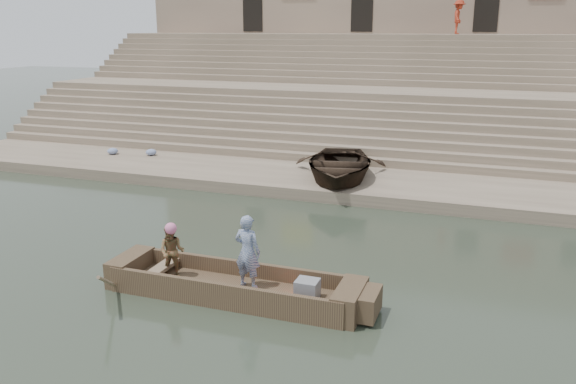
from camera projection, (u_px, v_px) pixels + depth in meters
The scene contains 14 objects.
ground at pixel (214, 267), 14.23m from camera, with size 120.00×120.00×0.00m, color #252E22.
lower_landing at pixel (313, 180), 21.44m from camera, with size 32.00×4.00×0.40m, color gray.
mid_landing at pixel (360, 119), 27.92m from camera, with size 32.00×3.00×2.80m, color gray.
upper_landing at pixel (388, 81), 33.95m from camera, with size 32.00×3.00×5.20m, color gray.
ghat_steps at pixel (368, 106), 29.35m from camera, with size 32.00×11.00×5.20m.
building_wall at pixel (402, 27), 36.77m from camera, with size 32.00×5.07×11.20m.
main_rowboat at pixel (233, 291), 12.64m from camera, with size 5.00×1.30×0.22m, color brown.
rowboat_trim at pixel (242, 284), 12.51m from camera, with size 6.04×2.63×1.86m.
standing_man at pixel (248, 252), 12.39m from camera, with size 0.59×0.38×1.61m, color navy.
rowing_man at pixel (172, 252), 12.95m from camera, with size 0.58×0.45×1.19m, color #267435.
television at pixel (307, 289), 12.02m from camera, with size 0.46×0.42×0.40m.
beached_rowboat at pixel (339, 165), 20.79m from camera, with size 3.40×4.76×0.99m, color #2D2116.
pedestrian at pixel (459, 17), 31.80m from camera, with size 1.15×0.66×1.78m, color #A3301B.
cloth_bundles at pixel (389, 177), 20.60m from camera, with size 19.93×2.66×0.26m.
Camera 1 is at (6.12, -11.86, 5.56)m, focal length 36.90 mm.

